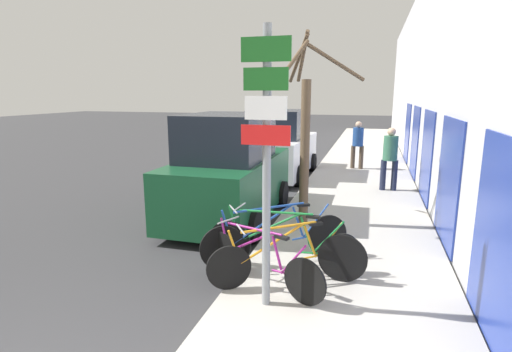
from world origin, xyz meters
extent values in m
plane|color=#333335|center=(0.00, 11.20, 0.00)|extent=(80.00, 80.00, 0.00)
cube|color=#ADA89E|center=(2.60, 14.00, 0.07)|extent=(3.20, 32.00, 0.15)
cube|color=#BCBCC1|center=(4.35, 14.00, 3.25)|extent=(0.20, 32.00, 6.50)
cube|color=navy|center=(4.23, 3.10, 1.28)|extent=(0.03, 1.94, 2.26)
cube|color=navy|center=(4.23, 6.22, 1.28)|extent=(0.03, 1.94, 2.26)
cube|color=navy|center=(4.23, 9.33, 1.28)|extent=(0.03, 1.94, 2.26)
cube|color=navy|center=(4.23, 12.45, 1.28)|extent=(0.03, 1.94, 2.26)
cube|color=navy|center=(4.23, 15.56, 1.28)|extent=(0.03, 1.94, 2.26)
cylinder|color=gray|center=(1.67, 3.14, 1.88)|extent=(0.10, 0.10, 3.46)
cube|color=#19591E|center=(1.67, 3.08, 3.32)|extent=(0.59, 0.02, 0.28)
cube|color=#19591E|center=(1.67, 3.08, 2.99)|extent=(0.53, 0.02, 0.26)
cube|color=white|center=(1.67, 3.08, 2.67)|extent=(0.51, 0.02, 0.27)
cube|color=red|center=(1.67, 3.08, 2.35)|extent=(0.60, 0.02, 0.24)
cylinder|color=black|center=(0.77, 3.88, 0.47)|extent=(0.59, 0.29, 0.63)
cylinder|color=black|center=(2.15, 3.26, 0.47)|extent=(0.59, 0.29, 0.63)
cylinder|color=#8C1E72|center=(1.29, 3.65, 0.76)|extent=(0.79, 0.38, 0.52)
cylinder|color=#8C1E72|center=(1.36, 3.62, 0.98)|extent=(0.91, 0.44, 0.08)
cylinder|color=#8C1E72|center=(1.74, 3.44, 0.73)|extent=(0.18, 0.11, 0.45)
cylinder|color=#8C1E72|center=(1.91, 3.37, 0.49)|extent=(0.50, 0.25, 0.08)
cylinder|color=#8C1E72|center=(1.98, 3.33, 0.71)|extent=(0.38, 0.19, 0.51)
cylinder|color=#8C1E72|center=(0.84, 3.85, 0.73)|extent=(0.18, 0.10, 0.55)
cube|color=black|center=(1.81, 3.41, 0.98)|extent=(0.22, 0.16, 0.04)
cylinder|color=#99999E|center=(0.91, 3.82, 1.00)|extent=(0.20, 0.41, 0.02)
cylinder|color=black|center=(1.08, 3.37, 0.47)|extent=(0.56, 0.37, 0.64)
cylinder|color=black|center=(2.53, 4.30, 0.47)|extent=(0.56, 0.37, 0.64)
cylinder|color=orange|center=(1.62, 3.72, 0.76)|extent=(0.83, 0.55, 0.53)
cylinder|color=orange|center=(1.69, 3.76, 0.99)|extent=(0.96, 0.63, 0.08)
cylinder|color=orange|center=(2.09, 4.02, 0.74)|extent=(0.19, 0.14, 0.46)
cylinder|color=orange|center=(2.27, 4.13, 0.49)|extent=(0.53, 0.35, 0.08)
cylinder|color=orange|center=(2.34, 4.18, 0.72)|extent=(0.40, 0.27, 0.51)
cylinder|color=orange|center=(1.15, 3.41, 0.74)|extent=(0.19, 0.14, 0.55)
cube|color=black|center=(2.16, 4.06, 0.98)|extent=(0.21, 0.18, 0.04)
cylinder|color=#99999E|center=(1.22, 3.46, 1.01)|extent=(0.26, 0.38, 0.02)
cylinder|color=black|center=(0.79, 4.18, 0.51)|extent=(0.71, 0.09, 0.71)
cylinder|color=black|center=(2.56, 4.05, 0.51)|extent=(0.71, 0.09, 0.71)
cylinder|color=#197233|center=(1.46, 4.13, 0.84)|extent=(0.99, 0.11, 0.58)
cylinder|color=#197233|center=(1.55, 4.12, 1.09)|extent=(1.15, 0.12, 0.09)
cylinder|color=#197233|center=(2.03, 4.09, 0.81)|extent=(0.21, 0.05, 0.51)
cylinder|color=#197233|center=(2.25, 4.07, 0.53)|extent=(0.62, 0.08, 0.08)
cylinder|color=#197233|center=(2.34, 4.06, 0.78)|extent=(0.47, 0.06, 0.57)
cylinder|color=#197233|center=(0.88, 4.17, 0.81)|extent=(0.21, 0.05, 0.62)
cube|color=black|center=(2.12, 4.08, 1.08)|extent=(0.21, 0.09, 0.04)
cylinder|color=#99999E|center=(0.97, 4.17, 1.11)|extent=(0.06, 0.44, 0.02)
cylinder|color=black|center=(0.76, 3.94, 0.50)|extent=(0.61, 0.42, 0.71)
cylinder|color=black|center=(2.25, 4.92, 0.50)|extent=(0.61, 0.42, 0.71)
cylinder|color=#1E4799|center=(1.32, 4.31, 0.83)|extent=(0.85, 0.58, 0.58)
cylinder|color=#1E4799|center=(1.39, 4.36, 1.08)|extent=(0.99, 0.67, 0.09)
cylinder|color=#1E4799|center=(1.80, 4.63, 0.81)|extent=(0.20, 0.15, 0.51)
cylinder|color=#1E4799|center=(1.99, 4.75, 0.53)|extent=(0.54, 0.37, 0.08)
cylinder|color=#1E4799|center=(2.06, 4.80, 0.78)|extent=(0.41, 0.28, 0.57)
cylinder|color=#1E4799|center=(0.84, 3.99, 0.81)|extent=(0.19, 0.14, 0.61)
cube|color=black|center=(1.88, 4.68, 1.07)|extent=(0.21, 0.18, 0.04)
cylinder|color=#99999E|center=(0.91, 4.04, 1.11)|extent=(0.26, 0.38, 0.02)
cube|color=#144728|center=(-0.15, 6.83, 0.79)|extent=(1.85, 4.12, 1.22)
cube|color=black|center=(-0.15, 6.67, 1.90)|extent=(1.67, 2.14, 0.99)
cylinder|color=black|center=(-1.08, 8.10, 0.33)|extent=(0.22, 0.65, 0.65)
cylinder|color=black|center=(0.77, 8.11, 0.33)|extent=(0.22, 0.65, 0.65)
cylinder|color=black|center=(-1.08, 5.55, 0.33)|extent=(0.22, 0.65, 0.65)
cylinder|color=black|center=(0.77, 5.55, 0.33)|extent=(0.22, 0.65, 0.65)
cube|color=silver|center=(-0.13, 11.74, 0.77)|extent=(1.95, 4.18, 1.18)
cube|color=black|center=(-0.13, 11.58, 1.82)|extent=(1.72, 2.19, 0.91)
cylinder|color=black|center=(-1.03, 13.05, 0.32)|extent=(0.23, 0.65, 0.65)
cylinder|color=black|center=(0.83, 13.01, 0.32)|extent=(0.23, 0.65, 0.65)
cylinder|color=black|center=(-1.09, 10.48, 0.32)|extent=(0.23, 0.65, 0.65)
cylinder|color=black|center=(0.78, 10.44, 0.32)|extent=(0.23, 0.65, 0.65)
cylinder|color=#4C3D2D|center=(2.55, 13.15, 0.56)|extent=(0.15, 0.15, 0.82)
cylinder|color=#4C3D2D|center=(2.26, 13.17, 0.56)|extent=(0.15, 0.15, 0.82)
cylinder|color=navy|center=(2.41, 13.16, 1.29)|extent=(0.38, 0.38, 0.65)
sphere|color=tan|center=(2.41, 13.16, 1.73)|extent=(0.22, 0.22, 0.22)
cylinder|color=#1E2338|center=(3.54, 10.08, 0.58)|extent=(0.16, 0.16, 0.85)
cylinder|color=#1E2338|center=(3.24, 10.05, 0.58)|extent=(0.16, 0.16, 0.85)
cylinder|color=#33664C|center=(3.39, 10.06, 1.34)|extent=(0.39, 0.39, 0.67)
sphere|color=tan|center=(3.39, 10.06, 1.79)|extent=(0.23, 0.23, 0.23)
cylinder|color=brown|center=(1.58, 6.55, 1.62)|extent=(0.19, 0.19, 2.95)
cylinder|color=brown|center=(1.42, 6.95, 3.55)|extent=(0.40, 0.89, 0.96)
cylinder|color=brown|center=(2.11, 6.88, 3.43)|extent=(1.14, 0.75, 0.73)
cylinder|color=brown|center=(1.39, 6.21, 3.46)|extent=(0.46, 0.76, 0.78)
cylinder|color=brown|center=(1.30, 7.14, 3.52)|extent=(0.65, 1.25, 0.91)
camera|label=1|loc=(2.86, -1.46, 2.84)|focal=28.00mm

